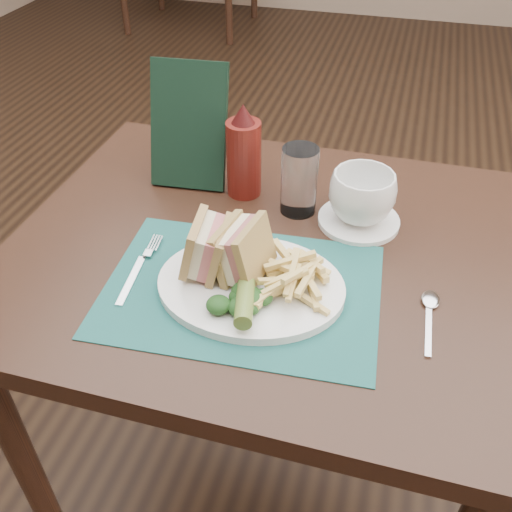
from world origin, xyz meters
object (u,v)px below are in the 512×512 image
at_px(drinking_glass, 299,181).
at_px(coffee_cup, 362,197).
at_px(placemat, 242,289).
at_px(check_presenter, 189,126).
at_px(sandwich_half_b, 231,246).
at_px(plate, 251,286).
at_px(ketchup_bottle, 244,151).
at_px(saucer, 359,220).
at_px(sandwich_half_a, 194,245).
at_px(table_main, 264,380).

bearing_deg(drinking_glass, coffee_cup, -5.22).
xyz_separation_m(placemat, check_presenter, (-0.20, 0.30, 0.12)).
distance_m(sandwich_half_b, check_presenter, 0.33).
bearing_deg(drinking_glass, sandwich_half_b, -105.17).
bearing_deg(plate, placemat, -169.56).
distance_m(plate, ketchup_bottle, 0.30).
xyz_separation_m(placemat, coffee_cup, (0.15, 0.23, 0.06)).
xyz_separation_m(sandwich_half_b, ketchup_bottle, (-0.06, 0.25, 0.03)).
relative_size(sandwich_half_b, saucer, 0.65).
bearing_deg(sandwich_half_a, placemat, -15.70).
distance_m(coffee_cup, ketchup_bottle, 0.24).
bearing_deg(plate, coffee_cup, 54.98).
height_order(drinking_glass, ketchup_bottle, ketchup_bottle).
relative_size(placemat, sandwich_half_a, 4.66).
xyz_separation_m(plate, drinking_glass, (0.02, 0.24, 0.06)).
relative_size(sandwich_half_a, drinking_glass, 0.72).
relative_size(saucer, drinking_glass, 1.15).
xyz_separation_m(saucer, check_presenter, (-0.35, 0.06, 0.11)).
relative_size(table_main, ketchup_bottle, 4.84).
distance_m(table_main, drinking_glass, 0.46).
bearing_deg(check_presenter, placemat, -61.57).
bearing_deg(check_presenter, sandwich_half_a, -73.22).
relative_size(plate, ketchup_bottle, 1.61).
relative_size(placemat, coffee_cup, 3.66).
relative_size(sandwich_half_a, saucer, 0.63).
height_order(sandwich_half_a, ketchup_bottle, ketchup_bottle).
bearing_deg(plate, sandwich_half_b, 148.15).
relative_size(table_main, drinking_glass, 6.92).
height_order(placemat, plate, plate).
bearing_deg(sandwich_half_a, table_main, 44.79).
height_order(table_main, check_presenter, check_presenter).
bearing_deg(sandwich_half_b, sandwich_half_a, -159.42).
xyz_separation_m(sandwich_half_b, saucer, (0.18, 0.21, -0.06)).
xyz_separation_m(sandwich_half_a, drinking_glass, (0.12, 0.23, 0.00)).
xyz_separation_m(table_main, check_presenter, (-0.20, 0.17, 0.49)).
relative_size(table_main, sandwich_half_b, 9.29).
bearing_deg(ketchup_bottle, plate, -71.28).
relative_size(plate, drinking_glass, 2.31).
bearing_deg(drinking_glass, sandwich_half_a, -117.09).
bearing_deg(check_presenter, drinking_glass, -17.58).
xyz_separation_m(drinking_glass, check_presenter, (-0.23, 0.05, 0.05)).
bearing_deg(placemat, sandwich_half_b, 134.71).
relative_size(sandwich_half_b, coffee_cup, 0.81).
height_order(placemat, saucer, saucer).
distance_m(drinking_glass, check_presenter, 0.24).
bearing_deg(table_main, check_presenter, 139.59).
distance_m(sandwich_half_a, sandwich_half_b, 0.06).
bearing_deg(ketchup_bottle, coffee_cup, -10.36).
xyz_separation_m(plate, check_presenter, (-0.21, 0.29, 0.11)).
height_order(plate, sandwich_half_a, sandwich_half_a).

